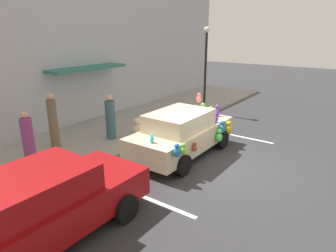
# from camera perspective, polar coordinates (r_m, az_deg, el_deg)

# --- Properties ---
(ground_plane) EXTENTS (60.00, 60.00, 0.00)m
(ground_plane) POSITION_cam_1_polar(r_m,az_deg,el_deg) (9.54, 9.89, -7.54)
(ground_plane) COLOR #2D2D30
(sidewalk) EXTENTS (24.00, 4.00, 0.15)m
(sidewalk) POSITION_cam_1_polar(r_m,az_deg,el_deg) (12.31, -11.47, -1.36)
(sidewalk) COLOR gray
(sidewalk) RESTS_ON ground
(storefront_building) EXTENTS (24.00, 1.25, 6.40)m
(storefront_building) POSITION_cam_1_polar(r_m,az_deg,el_deg) (13.34, -18.81, 13.25)
(storefront_building) COLOR #B2B7C1
(storefront_building) RESTS_ON ground
(parking_stripe_front) EXTENTS (0.12, 3.60, 0.01)m
(parking_stripe_front) POSITION_cam_1_polar(r_m,az_deg,el_deg) (12.41, 11.71, -1.57)
(parking_stripe_front) COLOR silver
(parking_stripe_front) RESTS_ON ground
(parking_stripe_rear) EXTENTS (0.12, 3.60, 0.01)m
(parking_stripe_rear) POSITION_cam_1_polar(r_m,az_deg,el_deg) (7.94, -6.07, -12.88)
(parking_stripe_rear) COLOR silver
(parking_stripe_rear) RESTS_ON ground
(plush_covered_car) EXTENTS (4.23, 2.08, 2.00)m
(plush_covered_car) POSITION_cam_1_polar(r_m,az_deg,el_deg) (9.95, 2.79, -1.24)
(plush_covered_car) COLOR beige
(plush_covered_car) RESTS_ON ground
(parked_sedan_behind) EXTENTS (4.47, 2.02, 1.54)m
(parked_sedan_behind) POSITION_cam_1_polar(r_m,az_deg,el_deg) (6.46, -23.52, -14.04)
(parked_sedan_behind) COLOR maroon
(parked_sedan_behind) RESTS_ON ground
(teddy_bear_on_sidewalk) EXTENTS (0.38, 0.31, 0.72)m
(teddy_bear_on_sidewalk) POSITION_cam_1_polar(r_m,az_deg,el_deg) (11.53, -6.04, -0.27)
(teddy_bear_on_sidewalk) COLOR beige
(teddy_bear_on_sidewalk) RESTS_ON sidewalk
(street_lamp_post) EXTENTS (0.28, 0.28, 4.10)m
(street_lamp_post) POSITION_cam_1_polar(r_m,az_deg,el_deg) (15.02, 7.28, 12.35)
(street_lamp_post) COLOR black
(street_lamp_post) RESTS_ON sidewalk
(pedestrian_near_shopfront) EXTENTS (0.36, 0.36, 1.70)m
(pedestrian_near_shopfront) POSITION_cam_1_polar(r_m,az_deg,el_deg) (11.24, -11.05, 1.44)
(pedestrian_near_shopfront) COLOR #385765
(pedestrian_near_shopfront) RESTS_ON sidewalk
(pedestrian_walking_past) EXTENTS (0.31, 0.31, 1.93)m
(pedestrian_walking_past) POSITION_cam_1_polar(r_m,az_deg,el_deg) (10.88, -21.26, 0.68)
(pedestrian_walking_past) COLOR brown
(pedestrian_walking_past) RESTS_ON sidewalk
(pedestrian_by_lamp) EXTENTS (0.35, 0.35, 1.64)m
(pedestrian_by_lamp) POSITION_cam_1_polar(r_m,az_deg,el_deg) (9.95, -25.36, -2.36)
(pedestrian_by_lamp) COLOR #833A79
(pedestrian_by_lamp) RESTS_ON sidewalk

